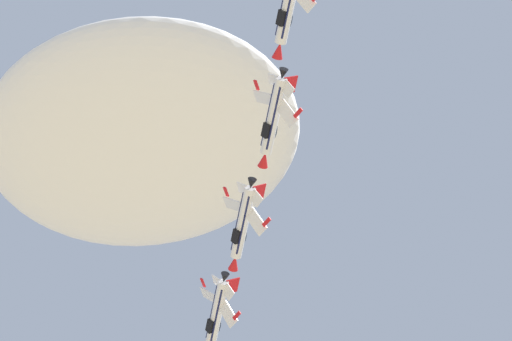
# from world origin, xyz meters

# --- Properties ---
(cloud_low_wispy) EXTENTS (76.25, 58.86, 23.42)m
(cloud_low_wispy) POSITION_xyz_m (-40.45, 111.92, 255.79)
(cloud_low_wispy) COLOR white
(fighter_jet_lead) EXTENTS (7.93, 15.49, 8.19)m
(fighter_jet_lead) POSITION_xyz_m (-16.89, 98.85, 157.58)
(fighter_jet_lead) COLOR white
(fighter_jet_left_wing) EXTENTS (8.06, 15.49, 7.69)m
(fighter_jet_left_wing) POSITION_xyz_m (-10.25, 82.59, 156.56)
(fighter_jet_left_wing) COLOR white
(fighter_jet_right_wing) EXTENTS (7.96, 15.49, 7.86)m
(fighter_jet_right_wing) POSITION_xyz_m (-3.38, 66.94, 158.89)
(fighter_jet_right_wing) COLOR white
(fighter_jet_left_outer) EXTENTS (8.07, 15.49, 7.66)m
(fighter_jet_left_outer) POSITION_xyz_m (1.15, 50.18, 159.05)
(fighter_jet_left_outer) COLOR white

